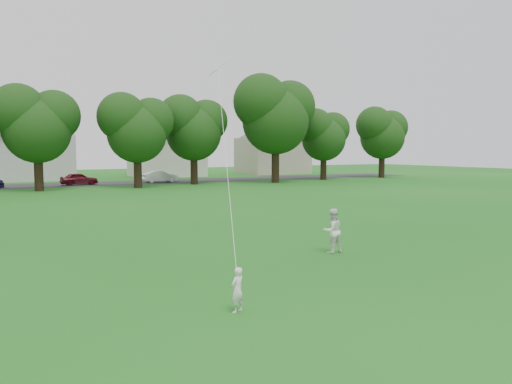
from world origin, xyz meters
TOP-DOWN VIEW (x-y plane):
  - ground at (0.00, 0.00)m, footprint 160.00×160.00m
  - street at (0.00, 42.00)m, footprint 90.00×7.00m
  - toddler at (-0.54, -1.01)m, footprint 0.43×0.36m
  - older_boy at (5.08, 2.97)m, footprint 0.74×0.58m
  - kite at (1.40, 3.69)m, footprint 2.44×5.24m
  - tree_row at (3.87, 35.36)m, footprint 80.93×8.40m
  - house_row at (-0.85, 52.00)m, footprint 77.37×13.89m

SIDE VIEW (x-z plane):
  - ground at x=0.00m, z-range 0.00..0.00m
  - street at x=0.00m, z-range 0.00..0.01m
  - toddler at x=-0.54m, z-range 0.00..0.99m
  - older_boy at x=5.08m, z-range 0.00..1.51m
  - kite at x=1.40m, z-range -2.18..9.67m
  - house_row at x=-0.85m, z-range -0.17..10.31m
  - tree_row at x=3.87m, z-range 0.48..12.04m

